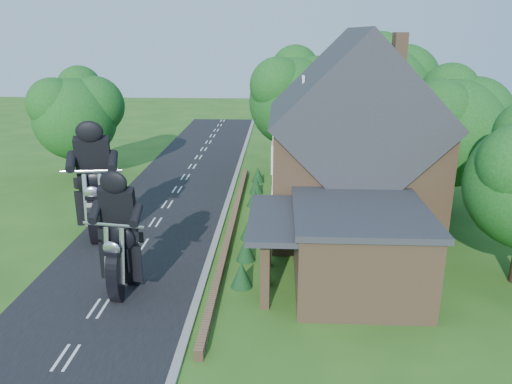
{
  "coord_description": "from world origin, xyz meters",
  "views": [
    {
      "loc": [
        6.78,
        -19.34,
        10.02
      ],
      "look_at": [
        5.7,
        3.06,
        2.8
      ],
      "focal_mm": 35.0,
      "sensor_mm": 36.0,
      "label": 1
    }
  ],
  "objects_px": {
    "house": "(352,147)",
    "annex": "(355,247)",
    "motorcycle_follow": "(100,221)",
    "garden_wall": "(231,227)",
    "motorcycle_lead": "(124,276)"
  },
  "relations": [
    {
      "from": "house",
      "to": "annex",
      "type": "xyz_separation_m",
      "value": [
        -0.62,
        -6.8,
        -2.58
      ]
    },
    {
      "from": "house",
      "to": "motorcycle_follow",
      "type": "bearing_deg",
      "value": -169.91
    },
    {
      "from": "house",
      "to": "garden_wall",
      "type": "bearing_deg",
      "value": -170.83
    },
    {
      "from": "annex",
      "to": "motorcycle_lead",
      "type": "height_order",
      "value": "annex"
    },
    {
      "from": "annex",
      "to": "motorcycle_lead",
      "type": "xyz_separation_m",
      "value": [
        -9.19,
        -0.99,
        -1.0
      ]
    },
    {
      "from": "garden_wall",
      "to": "motorcycle_follow",
      "type": "height_order",
      "value": "motorcycle_follow"
    },
    {
      "from": "house",
      "to": "motorcycle_lead",
      "type": "xyz_separation_m",
      "value": [
        -9.81,
        -7.79,
        -3.57
      ]
    },
    {
      "from": "annex",
      "to": "garden_wall",
      "type": "bearing_deg",
      "value": 133.84
    },
    {
      "from": "garden_wall",
      "to": "motorcycle_lead",
      "type": "relative_size",
      "value": 13.29
    },
    {
      "from": "motorcycle_follow",
      "to": "house",
      "type": "bearing_deg",
      "value": -177.83
    },
    {
      "from": "house",
      "to": "motorcycle_lead",
      "type": "height_order",
      "value": "house"
    },
    {
      "from": "house",
      "to": "motorcycle_follow",
      "type": "xyz_separation_m",
      "value": [
        -12.74,
        -2.27,
        -3.44
      ]
    },
    {
      "from": "garden_wall",
      "to": "motorcycle_lead",
      "type": "xyz_separation_m",
      "value": [
        -3.62,
        -6.79,
        0.57
      ]
    },
    {
      "from": "garden_wall",
      "to": "motorcycle_follow",
      "type": "relative_size",
      "value": 11.34
    },
    {
      "from": "garden_wall",
      "to": "motorcycle_lead",
      "type": "distance_m",
      "value": 7.72
    }
  ]
}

